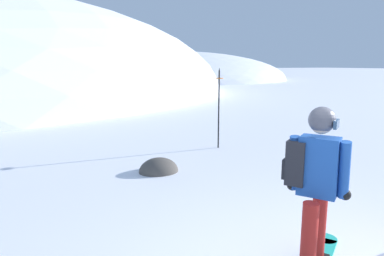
% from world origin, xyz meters
% --- Properties ---
extents(ridge_peak_far, '(30.09, 27.08, 7.52)m').
position_xyz_m(ridge_peak_far, '(14.93, 42.13, 0.00)').
color(ridge_peak_far, white).
rests_on(ridge_peak_far, ground).
extents(snowboarder_main, '(1.56, 1.18, 1.71)m').
position_xyz_m(snowboarder_main, '(-0.03, 0.68, 0.92)').
color(snowboarder_main, '#23B7A3').
rests_on(snowboarder_main, ground).
extents(piste_marker_near, '(0.20, 0.20, 2.02)m').
position_xyz_m(piste_marker_near, '(1.68, 5.78, 1.15)').
color(piste_marker_near, black).
rests_on(piste_marker_near, ground).
extents(rock_mid, '(0.79, 0.67, 0.56)m').
position_xyz_m(rock_mid, '(-0.35, 4.51, 0.00)').
color(rock_mid, '#4C4742').
rests_on(rock_mid, ground).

